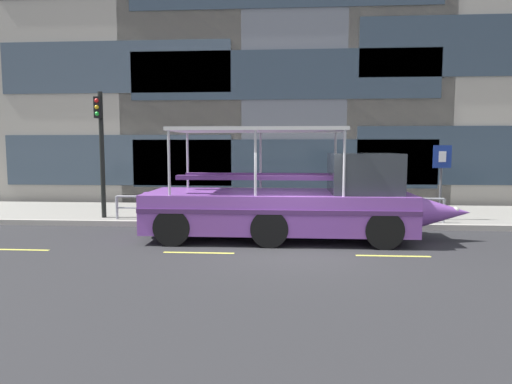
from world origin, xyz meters
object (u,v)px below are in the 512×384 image
Objects in this scene: parking_sign at (442,169)px; duck_tour_boat at (296,203)px; pedestrian_near_bow at (372,190)px; traffic_light_pole at (101,142)px.

duck_tour_boat is at bearing -151.10° from parking_sign.
parking_sign is 0.27× the size of duck_tour_boat.
pedestrian_near_bow is (2.66, 2.89, 0.12)m from duck_tour_boat.
traffic_light_pole is at bearing -178.10° from parking_sign.
traffic_light_pole reaches higher than duck_tour_boat.
parking_sign is at bearing 28.90° from duck_tour_boat.
duck_tour_boat is (6.70, -2.33, -1.75)m from traffic_light_pole.
duck_tour_boat is 3.93m from pedestrian_near_bow.
parking_sign is 5.69m from duck_tour_boat.
duck_tour_boat is at bearing -132.61° from pedestrian_near_bow.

